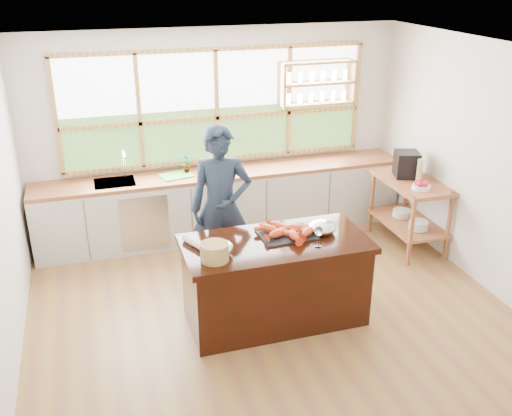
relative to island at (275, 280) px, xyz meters
name	(u,v)px	position (x,y,z in m)	size (l,w,h in m)	color
ground_plane	(269,308)	(0.00, 0.20, -0.45)	(5.00, 5.00, 0.00)	olive
room_shell	(257,138)	(0.02, 0.71, 1.30)	(5.02, 4.52, 2.71)	silver
back_counter	(223,202)	(-0.02, 2.14, 0.00)	(4.90, 0.63, 0.90)	#BAB6AF
right_shelf_unit	(410,203)	(2.19, 1.09, 0.15)	(0.62, 1.10, 0.90)	brown
island	(275,280)	(0.00, 0.00, 0.00)	(1.85, 0.90, 0.90)	black
cook	(221,208)	(-0.33, 0.90, 0.48)	(0.68, 0.45, 1.87)	#182234
potted_plant	(186,164)	(-0.48, 2.20, 0.58)	(0.14, 0.09, 0.26)	slate
cutting_board	(176,175)	(-0.62, 2.14, 0.45)	(0.40, 0.30, 0.01)	green
espresso_machine	(407,164)	(2.19, 1.27, 0.61)	(0.29, 0.31, 0.33)	black
wine_bottle	(420,171)	(2.24, 1.04, 0.59)	(0.07, 0.07, 0.30)	#ADBD64
fruit_bowl	(421,185)	(2.14, 0.82, 0.49)	(0.22, 0.22, 0.11)	silver
slate_board	(287,235)	(0.15, 0.09, 0.45)	(0.55, 0.40, 0.02)	black
lobster_pile	(287,231)	(0.14, 0.08, 0.50)	(0.55, 0.48, 0.08)	#CC4D17
mixing_bowl_left	(217,248)	(-0.62, -0.09, 0.51)	(0.31, 0.31, 0.15)	silver
mixing_bowl_right	(322,227)	(0.51, 0.05, 0.51)	(0.29, 0.29, 0.14)	silver
wine_glass	(319,232)	(0.35, -0.23, 0.61)	(0.08, 0.08, 0.22)	silver
wicker_basket	(214,252)	(-0.67, -0.20, 0.53)	(0.27, 0.27, 0.17)	#AD8944
parchment_roll	(194,242)	(-0.79, 0.14, 0.49)	(0.08, 0.08, 0.30)	white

